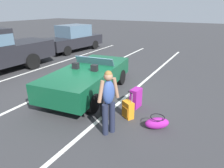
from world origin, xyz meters
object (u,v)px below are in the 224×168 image
object	(u,v)px
duffel_bag	(157,123)
parked_sedan_far	(73,38)
suitcase_medium_bright	(136,98)
convertible_car	(91,76)
traveler_person	(109,100)
suitcase_large_black	(106,105)
suitcase_small_carryon	(128,110)

from	to	relation	value
duffel_bag	parked_sedan_far	xyz separation A→B (m)	(6.77, 8.38, 0.73)
suitcase_medium_bright	convertible_car	bearing A→B (deg)	-5.66
convertible_car	traveler_person	size ratio (longest dim) A/B	2.62
suitcase_large_black	suitcase_small_carryon	distance (m)	0.64
suitcase_medium_bright	parked_sedan_far	xyz separation A→B (m)	(5.94, 7.43, 0.58)
suitcase_medium_bright	traveler_person	distance (m)	1.73
parked_sedan_far	duffel_bag	bearing A→B (deg)	57.59
convertible_car	suitcase_large_black	distance (m)	2.03
duffel_bag	suitcase_medium_bright	bearing A→B (deg)	49.17
convertible_car	traveler_person	distance (m)	2.85
suitcase_large_black	convertible_car	bearing A→B (deg)	-80.08
suitcase_medium_bright	suitcase_small_carryon	world-z (taller)	suitcase_small_carryon
convertible_car	duffel_bag	world-z (taller)	convertible_car
convertible_car	suitcase_large_black	bearing A→B (deg)	-140.24
duffel_bag	traveler_person	bearing A→B (deg)	128.49
traveler_person	parked_sedan_far	distance (m)	10.57
suitcase_medium_bright	traveler_person	world-z (taller)	traveler_person
convertible_car	suitcase_medium_bright	size ratio (longest dim) A/B	6.98
suitcase_small_carryon	parked_sedan_far	xyz separation A→B (m)	(6.65, 7.48, 0.64)
suitcase_small_carryon	parked_sedan_far	world-z (taller)	parked_sedan_far
suitcase_small_carryon	convertible_car	bearing A→B (deg)	-87.78
suitcase_medium_bright	duffel_bag	world-z (taller)	suitcase_medium_bright
convertible_car	duffel_bag	bearing A→B (deg)	-120.31
convertible_car	traveler_person	world-z (taller)	traveler_person
suitcase_small_carryon	duffel_bag	distance (m)	0.91
traveler_person	parked_sedan_far	size ratio (longest dim) A/B	0.35
convertible_car	suitcase_large_black	size ratio (longest dim) A/B	5.85
suitcase_medium_bright	suitcase_large_black	bearing A→B (deg)	67.43
suitcase_medium_bright	parked_sedan_far	size ratio (longest dim) A/B	0.13
suitcase_large_black	parked_sedan_far	xyz separation A→B (m)	(6.89, 6.91, 0.52)
duffel_bag	traveler_person	distance (m)	1.49
suitcase_large_black	suitcase_medium_bright	distance (m)	1.09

